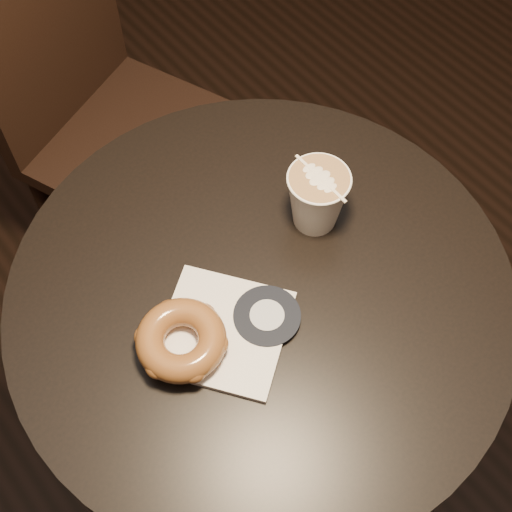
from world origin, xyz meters
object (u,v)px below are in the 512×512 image
Objects in this scene: chair at (94,93)px; pastry_bag at (223,331)px; cafe_table at (260,349)px; latte_cup at (317,199)px; doughnut at (181,340)px.

pastry_bag is (-0.17, -0.67, 0.22)m from chair.
pastry_bag is at bearing -126.27° from chair.
cafe_table is 7.65× the size of latte_cup.
latte_cup is (0.21, 0.06, 0.05)m from pastry_bag.
pastry_bag is 0.06m from doughnut.
pastry_bag is 0.22m from latte_cup.
doughnut is 0.27m from latte_cup.
chair is at bearing 81.76° from cafe_table.
cafe_table is 0.29m from latte_cup.
pastry_bag is (-0.08, -0.02, 0.20)m from cafe_table.
cafe_table is 0.22m from pastry_bag.
pastry_bag is 1.63× the size of latte_cup.
cafe_table is 0.26m from doughnut.
chair is 9.80× the size of latte_cup.
chair reaches higher than cafe_table.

